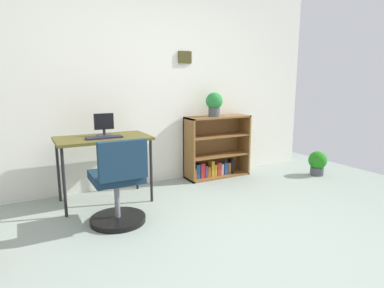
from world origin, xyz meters
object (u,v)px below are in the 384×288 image
Objects in this scene: keyboard at (104,137)px; bookshelf_low at (215,150)px; office_chair at (118,188)px; potted_plant_on_shelf at (214,103)px; monitor at (104,126)px; potted_plant_floor at (318,162)px; desk at (103,143)px.

keyboard is 0.40× the size of bookshelf_low.
office_chair is at bearing -92.68° from keyboard.
potted_plant_on_shelf reaches higher than office_chair.
bookshelf_low is at bearing 7.26° from monitor.
potted_plant_on_shelf reaches higher than monitor.
monitor reaches higher than office_chair.
monitor is at bearing 84.77° from office_chair.
keyboard is at bearing 87.32° from office_chair.
monitor is at bearing 170.96° from potted_plant_floor.
bookshelf_low is 1.48m from potted_plant_floor.
bookshelf_low reaches higher than keyboard.
office_chair is (-0.03, -0.58, -0.39)m from keyboard.
potted_plant_floor is at bearing 5.37° from office_chair.
office_chair is 2.96m from potted_plant_floor.
keyboard is at bearing -93.53° from desk.
keyboard is (-0.04, -0.16, -0.10)m from monitor.
potted_plant_floor is (2.91, -0.39, -0.48)m from desk.
keyboard is 1.15× the size of potted_plant_on_shelf.
desk is 0.19m from monitor.
bookshelf_low is (1.57, 0.20, -0.47)m from monitor.
bookshelf_low is 0.66m from potted_plant_on_shelf.
bookshelf_low is (1.61, 0.36, -0.36)m from keyboard.
bookshelf_low reaches higher than office_chair.
potted_plant_on_shelf reaches higher than keyboard.
monitor is 0.77× the size of potted_plant_on_shelf.
office_chair reaches higher than desk.
potted_plant_floor is at bearing -5.88° from keyboard.
desk is 2.65× the size of keyboard.
potted_plant_on_shelf is (1.55, 0.30, 0.29)m from keyboard.
potted_plant_floor is at bearing -26.68° from bookshelf_low.
monitor reaches higher than keyboard.
office_chair is at bearing -150.89° from potted_plant_on_shelf.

